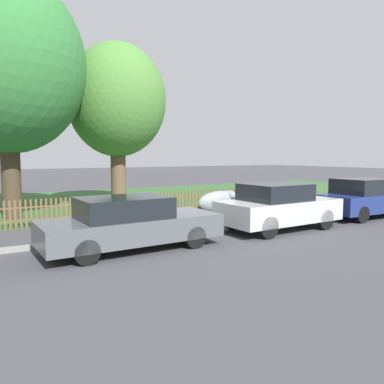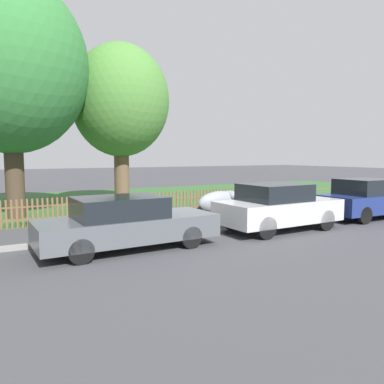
{
  "view_description": "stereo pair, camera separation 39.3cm",
  "coord_description": "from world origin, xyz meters",
  "px_view_note": "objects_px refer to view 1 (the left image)",
  "views": [
    {
      "loc": [
        -5.28,
        -9.8,
        2.34
      ],
      "look_at": [
        1.18,
        1.1,
        1.1
      ],
      "focal_mm": 35.0,
      "sensor_mm": 36.0,
      "label": 1
    },
    {
      "loc": [
        -4.94,
        -9.99,
        2.34
      ],
      "look_at": [
        1.18,
        1.1,
        1.1
      ],
      "focal_mm": 35.0,
      "sensor_mm": 36.0,
      "label": 2
    }
  ],
  "objects_px": {
    "parked_car_navy_estate": "(130,223)",
    "tree_behind_motorcycle": "(6,65)",
    "parked_car_red_compact": "(278,206)",
    "covered_motorcycle": "(221,202)",
    "parked_car_white_van": "(364,198)",
    "tree_mid_park": "(117,101)"
  },
  "relations": [
    {
      "from": "covered_motorcycle",
      "to": "tree_behind_motorcycle",
      "type": "bearing_deg",
      "value": 148.71
    },
    {
      "from": "parked_car_red_compact",
      "to": "covered_motorcycle",
      "type": "relative_size",
      "value": 2.04
    },
    {
      "from": "parked_car_white_van",
      "to": "covered_motorcycle",
      "type": "xyz_separation_m",
      "value": [
        -5.05,
        2.23,
        -0.08
      ]
    },
    {
      "from": "parked_car_red_compact",
      "to": "tree_mid_park",
      "type": "relative_size",
      "value": 0.55
    },
    {
      "from": "covered_motorcycle",
      "to": "tree_behind_motorcycle",
      "type": "distance_m",
      "value": 9.14
    },
    {
      "from": "parked_car_white_van",
      "to": "tree_behind_motorcycle",
      "type": "height_order",
      "value": "tree_behind_motorcycle"
    },
    {
      "from": "parked_car_white_van",
      "to": "tree_mid_park",
      "type": "height_order",
      "value": "tree_mid_park"
    },
    {
      "from": "covered_motorcycle",
      "to": "tree_behind_motorcycle",
      "type": "height_order",
      "value": "tree_behind_motorcycle"
    },
    {
      "from": "parked_car_red_compact",
      "to": "parked_car_white_van",
      "type": "bearing_deg",
      "value": -0.27
    },
    {
      "from": "parked_car_red_compact",
      "to": "parked_car_white_van",
      "type": "distance_m",
      "value": 4.5
    },
    {
      "from": "parked_car_white_van",
      "to": "tree_mid_park",
      "type": "xyz_separation_m",
      "value": [
        -6.98,
        7.59,
        4.02
      ]
    },
    {
      "from": "parked_car_navy_estate",
      "to": "parked_car_white_van",
      "type": "xyz_separation_m",
      "value": [
        9.43,
        0.1,
        0.07
      ]
    },
    {
      "from": "parked_car_white_van",
      "to": "tree_mid_park",
      "type": "bearing_deg",
      "value": 133.58
    },
    {
      "from": "parked_car_red_compact",
      "to": "parked_car_navy_estate",
      "type": "bearing_deg",
      "value": 177.99
    },
    {
      "from": "tree_behind_motorcycle",
      "to": "parked_car_navy_estate",
      "type": "bearing_deg",
      "value": -72.49
    },
    {
      "from": "tree_behind_motorcycle",
      "to": "tree_mid_park",
      "type": "relative_size",
      "value": 1.2
    },
    {
      "from": "parked_car_navy_estate",
      "to": "tree_behind_motorcycle",
      "type": "height_order",
      "value": "tree_behind_motorcycle"
    },
    {
      "from": "tree_behind_motorcycle",
      "to": "tree_mid_park",
      "type": "bearing_deg",
      "value": 14.25
    },
    {
      "from": "parked_car_red_compact",
      "to": "covered_motorcycle",
      "type": "distance_m",
      "value": 2.42
    },
    {
      "from": "parked_car_red_compact",
      "to": "tree_behind_motorcycle",
      "type": "xyz_separation_m",
      "value": [
        -7.0,
        6.56,
        4.83
      ]
    },
    {
      "from": "parked_car_white_van",
      "to": "covered_motorcycle",
      "type": "height_order",
      "value": "parked_car_white_van"
    },
    {
      "from": "tree_behind_motorcycle",
      "to": "tree_mid_park",
      "type": "xyz_separation_m",
      "value": [
        4.52,
        1.15,
        -0.82
      ]
    }
  ]
}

